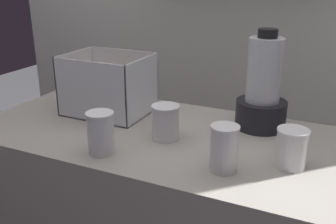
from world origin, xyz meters
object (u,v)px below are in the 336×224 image
blender_pitcher (263,92)px  juice_cup_beet_far_left (101,134)px  carrot_display_bin (110,95)px  juice_cup_carrot_left (166,124)px  juice_cup_beet_right (291,151)px  juice_cup_mango_middle (224,151)px

blender_pitcher → juice_cup_beet_far_left: size_ratio=2.64×
carrot_display_bin → juice_cup_carrot_left: size_ratio=2.68×
blender_pitcher → juice_cup_beet_right: 0.31m
juice_cup_beet_far_left → juice_cup_mango_middle: juice_cup_mango_middle is taller
juice_cup_beet_right → juice_cup_mango_middle: bearing=-149.0°
juice_cup_beet_right → carrot_display_bin: bearing=167.3°
juice_cup_carrot_left → juice_cup_mango_middle: size_ratio=0.87×
juice_cup_beet_far_left → juice_cup_mango_middle: bearing=8.4°
carrot_display_bin → juice_cup_beet_far_left: 0.36m
carrot_display_bin → juice_cup_beet_far_left: size_ratio=2.36×
carrot_display_bin → juice_cup_carrot_left: bearing=-23.6°
juice_cup_beet_far_left → juice_cup_carrot_left: (0.13, 0.18, -0.01)m
juice_cup_carrot_left → blender_pitcher: bearing=41.5°
blender_pitcher → juice_cup_carrot_left: size_ratio=3.01×
blender_pitcher → juice_cup_carrot_left: 0.36m
blender_pitcher → juice_cup_beet_far_left: 0.58m
blender_pitcher → juice_cup_beet_right: (0.14, -0.26, -0.08)m
juice_cup_beet_far_left → juice_cup_carrot_left: bearing=54.1°
juice_cup_carrot_left → juice_cup_mango_middle: (0.24, -0.13, 0.01)m
blender_pitcher → juice_cup_mango_middle: bearing=-93.7°
juice_cup_mango_middle → blender_pitcher: bearing=86.3°
juice_cup_mango_middle → juice_cup_beet_right: (0.17, 0.10, -0.01)m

